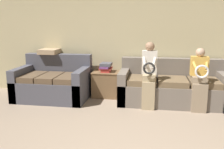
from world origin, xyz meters
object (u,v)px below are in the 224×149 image
Objects in this scene: couch_main at (172,87)px; child_right_seated at (200,77)px; throw_pillow at (49,51)px; child_left_seated at (149,72)px; side_shelf at (106,84)px; book_stack at (106,67)px; couch_side at (54,83)px.

couch_main is 1.82× the size of child_right_seated.
child_right_seated is at bearing -11.32° from throw_pillow.
child_left_seated is 2.18× the size of side_shelf.
child_left_seated is 3.11× the size of throw_pillow.
side_shelf is at bearing 107.32° from book_stack.
couch_main is 2.72m from throw_pillow.
child_right_seated is 2.00× the size of side_shelf.
child_left_seated reaches higher than book_stack.
book_stack is (-0.92, 0.56, -0.03)m from child_left_seated.
throw_pillow is (-1.27, 0.05, 0.66)m from side_shelf.
throw_pillow reaches higher than couch_main.
child_left_seated reaches higher than couch_side.
side_shelf is at bearing 171.85° from couch_main.
child_right_seated is at bearing -5.43° from couch_side.
child_left_seated is at bearing -140.81° from couch_main.
couch_main is 1.68× the size of child_left_seated.
child_right_seated reaches higher than side_shelf.
child_right_seated is at bearing -17.41° from book_stack.
book_stack reaches higher than side_shelf.
couch_side is at bearing -164.46° from book_stack.
throw_pillow is (-3.08, 0.62, 0.33)m from child_right_seated.
side_shelf is at bearing -2.12° from throw_pillow.
child_left_seated is (-0.45, -0.36, 0.36)m from couch_main.
throw_pillow is at bearing 121.58° from couch_side.
child_left_seated is 1.07m from book_stack.
child_left_seated reaches higher than couch_main.
side_shelf is 1.69× the size of book_stack.
couch_main is at bearing -8.15° from side_shelf.
couch_side is 2.89m from child_right_seated.
side_shelf is 1.43× the size of throw_pillow.
child_left_seated is 3.68× the size of book_stack.
throw_pillow is at bearing 164.51° from child_left_seated.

